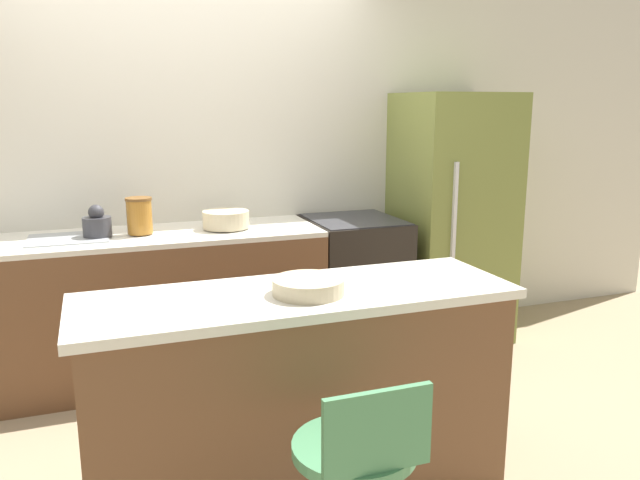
{
  "coord_description": "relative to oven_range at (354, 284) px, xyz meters",
  "views": [
    {
      "loc": [
        -0.55,
        -3.43,
        1.65
      ],
      "look_at": [
        0.57,
        -0.37,
        0.95
      ],
      "focal_mm": 35.0,
      "sensor_mm": 36.0,
      "label": 1
    }
  ],
  "objects": [
    {
      "name": "oven_range",
      "position": [
        0.0,
        0.0,
        0.0
      ],
      "size": [
        0.6,
        0.67,
        0.91
      ],
      "color": "black",
      "rests_on": "ground_plane"
    },
    {
      "name": "back_counter",
      "position": [
        -1.4,
        0.0,
        -0.0
      ],
      "size": [
        2.18,
        0.65,
        0.91
      ],
      "color": "brown",
      "rests_on": "ground_plane"
    },
    {
      "name": "kettle",
      "position": [
        -1.62,
        -0.01,
        0.53
      ],
      "size": [
        0.16,
        0.16,
        0.19
      ],
      "color": "#333338",
      "rests_on": "back_counter"
    },
    {
      "name": "mixing_bowl",
      "position": [
        -0.87,
        -0.01,
        0.51
      ],
      "size": [
        0.29,
        0.29,
        0.11
      ],
      "color": "#C1B28E",
      "rests_on": "back_counter"
    },
    {
      "name": "fruit_bowl",
      "position": [
        -0.84,
        -1.48,
        0.48
      ],
      "size": [
        0.29,
        0.29,
        0.07
      ],
      "color": "#C1B28E",
      "rests_on": "kitchen_island"
    },
    {
      "name": "wall_back",
      "position": [
        -1.08,
        0.36,
        0.85
      ],
      "size": [
        8.0,
        0.06,
        2.6
      ],
      "color": "beige",
      "rests_on": "ground_plane"
    },
    {
      "name": "kitchen_island",
      "position": [
        -0.86,
        -1.43,
        -0.0
      ],
      "size": [
        1.82,
        0.6,
        0.9
      ],
      "color": "brown",
      "rests_on": "ground_plane"
    },
    {
      "name": "refrigerator",
      "position": [
        0.75,
        -0.01,
        0.41
      ],
      "size": [
        0.72,
        0.7,
        1.74
      ],
      "color": "olive",
      "rests_on": "ground_plane"
    },
    {
      "name": "ground_plane",
      "position": [
        -1.08,
        -0.35,
        -0.45
      ],
      "size": [
        14.0,
        14.0,
        0.0
      ],
      "primitive_type": "plane",
      "color": "#998466"
    },
    {
      "name": "canister_jar",
      "position": [
        -1.39,
        -0.01,
        0.56
      ],
      "size": [
        0.15,
        0.15,
        0.21
      ],
      "color": "#9E6623",
      "rests_on": "back_counter"
    }
  ]
}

